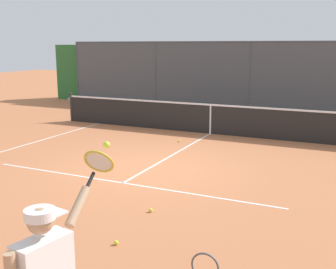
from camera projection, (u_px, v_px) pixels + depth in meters
The scene contains 7 objects.
ground_plane at pixel (149, 169), 9.67m from camera, with size 60.00×60.00×0.00m, color #B76B42.
court_line_markings at pixel (114, 188), 8.36m from camera, with size 8.62×9.92×0.01m.
fence_backdrop at pixel (253, 78), 18.11m from camera, with size 20.68×1.37×2.96m.
tennis_net at pixel (211, 119), 13.38m from camera, with size 11.08×0.09×1.07m.
tennis_ball_near_baseline at pixel (116, 243), 5.97m from camera, with size 0.07×0.07×0.07m, color #CCDB33.
tennis_ball_near_net at pixel (179, 141), 12.32m from camera, with size 0.07×0.07×0.07m, color #D6E042.
tennis_ball_mid_court at pixel (151, 210), 7.15m from camera, with size 0.07×0.07×0.07m, color #CCDB33.
Camera 1 is at (-4.32, 8.24, 2.80)m, focal length 44.76 mm.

